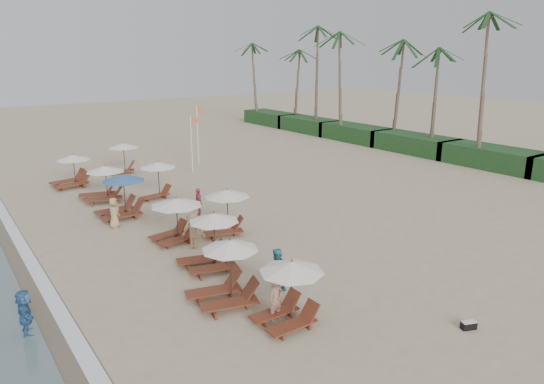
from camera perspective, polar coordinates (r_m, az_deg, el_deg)
ground at (r=21.39m, az=9.34°, el=-8.15°), size 160.00×160.00×0.00m
foam_line at (r=25.39m, az=-27.04°, el=-5.80°), size 0.50×140.00×0.02m
shrub_hedge at (r=46.39m, az=16.33°, el=5.43°), size 3.20×53.00×1.60m
palm_row at (r=46.25m, az=16.24°, el=16.78°), size 7.00×52.00×12.30m
lounger_station_0 at (r=16.21m, az=1.75°, el=-11.54°), size 2.36×2.15×2.16m
lounger_station_1 at (r=17.60m, az=-5.59°, el=-9.72°), size 2.57×2.39×2.33m
lounger_station_2 at (r=20.34m, az=-7.33°, el=-6.01°), size 2.56×2.37×2.36m
lounger_station_3 at (r=23.53m, az=-11.37°, el=-2.87°), size 2.57×2.46×2.08m
lounger_station_4 at (r=27.76m, az=-17.31°, el=-0.60°), size 2.75×2.36×2.35m
lounger_station_5 at (r=31.30m, az=-19.22°, el=0.80°), size 2.81×2.65×2.12m
lounger_station_6 at (r=35.42m, az=-22.46°, el=2.13°), size 2.77×2.40×2.14m
inland_station_0 at (r=23.94m, az=-5.43°, el=-1.83°), size 2.69×2.24×2.22m
inland_station_1 at (r=30.82m, az=-13.28°, el=1.93°), size 2.58×2.24×2.22m
inland_station_2 at (r=38.11m, az=-17.08°, el=4.09°), size 2.76×2.24×2.22m
beachgoer_near at (r=16.60m, az=0.45°, el=-12.39°), size 0.59×0.43×1.52m
beachgoer_mid_a at (r=18.34m, az=0.50°, el=-9.16°), size 0.96×0.81×1.73m
beachgoer_mid_b at (r=22.59m, az=-9.11°, el=-4.49°), size 1.22×1.23×1.70m
beachgoer_far_a at (r=27.03m, az=-8.58°, el=-1.20°), size 0.65×1.01×1.59m
beachgoer_far_b at (r=26.23m, az=-17.92°, el=-2.32°), size 0.90×0.92×1.60m
waterline_walker at (r=17.63m, az=-26.84°, el=-12.41°), size 0.60×1.46×1.54m
duffel_bag at (r=17.61m, az=21.93°, el=-14.19°), size 0.54×0.40×0.27m
flag_pole_near at (r=36.80m, az=-9.30°, el=5.83°), size 0.59×0.08×4.29m
flag_pole_far at (r=40.04m, az=-8.62°, el=6.94°), size 0.60×0.08×4.68m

